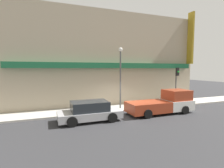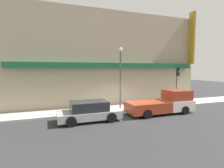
{
  "view_description": "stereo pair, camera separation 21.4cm",
  "coord_description": "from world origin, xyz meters",
  "views": [
    {
      "loc": [
        -5.97,
        -13.35,
        3.68
      ],
      "look_at": [
        -0.49,
        1.02,
        2.33
      ],
      "focal_mm": 28.0,
      "sensor_mm": 36.0,
      "label": 1
    },
    {
      "loc": [
        -5.77,
        -13.42,
        3.68
      ],
      "look_at": [
        -0.49,
        1.02,
        2.33
      ],
      "focal_mm": 28.0,
      "sensor_mm": 36.0,
      "label": 2
    }
  ],
  "objects": [
    {
      "name": "parked_car",
      "position": [
        -3.13,
        -1.49,
        0.69
      ],
      "size": [
        4.39,
        2.08,
        1.4
      ],
      "rotation": [
        0.0,
        0.0,
        -0.04
      ],
      "color": "#ADADB2",
      "rests_on": "ground"
    },
    {
      "name": "pickup_truck",
      "position": [
        3.18,
        -1.49,
        0.82
      ],
      "size": [
        5.64,
        2.16,
        1.88
      ],
      "rotation": [
        0.0,
        0.0,
        0.04
      ],
      "color": "white",
      "rests_on": "ground"
    },
    {
      "name": "fire_hydrant",
      "position": [
        2.47,
        0.4,
        0.46
      ],
      "size": [
        0.19,
        0.19,
        0.66
      ],
      "color": "yellow",
      "rests_on": "sidewalk"
    },
    {
      "name": "sidewalk",
      "position": [
        0.0,
        1.28,
        0.07
      ],
      "size": [
        36.0,
        2.55,
        0.13
      ],
      "color": "#B7B2A8",
      "rests_on": "ground"
    },
    {
      "name": "street_lamp",
      "position": [
        0.26,
        0.88,
        3.53
      ],
      "size": [
        0.36,
        0.36,
        5.41
      ],
      "color": "#4C4C4C",
      "rests_on": "sidewalk"
    },
    {
      "name": "traffic_light",
      "position": [
        6.16,
        0.49,
        2.65
      ],
      "size": [
        0.28,
        0.42,
        3.66
      ],
      "color": "#4C4C4C",
      "rests_on": "sidewalk"
    },
    {
      "name": "ground_plane",
      "position": [
        0.0,
        0.0,
        0.0
      ],
      "size": [
        80.0,
        80.0,
        0.0
      ],
      "primitive_type": "plane",
      "color": "#2D2D30"
    },
    {
      "name": "building",
      "position": [
        0.02,
        4.03,
        4.63
      ],
      "size": [
        19.8,
        3.8,
        9.95
      ],
      "color": "tan",
      "rests_on": "ground"
    }
  ]
}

